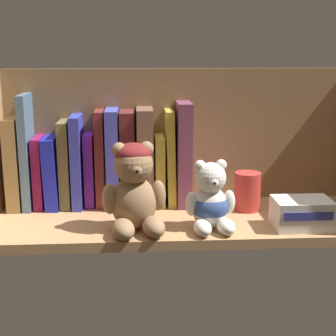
# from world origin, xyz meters

# --- Properties ---
(shelf_board) EXTENTS (0.77, 0.26, 0.02)m
(shelf_board) POSITION_xyz_m (0.00, 0.00, 0.01)
(shelf_board) COLOR tan
(shelf_board) RESTS_ON ground
(shelf_back_panel) EXTENTS (0.80, 0.01, 0.32)m
(shelf_back_panel) POSITION_xyz_m (0.00, 0.14, 0.16)
(shelf_back_panel) COLOR olive
(shelf_back_panel) RESTS_ON ground
(book_0) EXTENTS (0.03, 0.13, 0.20)m
(book_0) POSITION_xyz_m (-0.36, 0.11, 0.12)
(book_0) COLOR olive
(book_0) RESTS_ON shelf_board
(book_1) EXTENTS (0.02, 0.13, 0.25)m
(book_1) POSITION_xyz_m (-0.33, 0.11, 0.14)
(book_1) COLOR slate
(book_1) RESTS_ON shelf_board
(book_2) EXTENTS (0.02, 0.12, 0.16)m
(book_2) POSITION_xyz_m (-0.31, 0.11, 0.10)
(book_2) COLOR maroon
(book_2) RESTS_ON shelf_board
(book_3) EXTENTS (0.03, 0.13, 0.16)m
(book_3) POSITION_xyz_m (-0.28, 0.11, 0.10)
(book_3) COLOR #1B22B8
(book_3) RESTS_ON shelf_board
(book_4) EXTENTS (0.02, 0.12, 0.19)m
(book_4) POSITION_xyz_m (-0.25, 0.11, 0.12)
(book_4) COLOR brown
(book_4) RESTS_ON shelf_board
(book_5) EXTENTS (0.02, 0.13, 0.20)m
(book_5) POSITION_xyz_m (-0.22, 0.11, 0.12)
(book_5) COLOR #3439B0
(book_5) RESTS_ON shelf_board
(book_6) EXTENTS (0.02, 0.09, 0.16)m
(book_6) POSITION_xyz_m (-0.20, 0.11, 0.10)
(book_6) COLOR #722099
(book_6) RESTS_ON shelf_board
(book_7) EXTENTS (0.02, 0.11, 0.21)m
(book_7) POSITION_xyz_m (-0.17, 0.11, 0.13)
(book_7) COLOR maroon
(book_7) RESTS_ON shelf_board
(book_8) EXTENTS (0.03, 0.13, 0.22)m
(book_8) POSITION_xyz_m (-0.14, 0.11, 0.13)
(book_8) COLOR #464BC5
(book_8) RESTS_ON shelf_board
(book_9) EXTENTS (0.03, 0.12, 0.21)m
(book_9) POSITION_xyz_m (-0.11, 0.11, 0.13)
(book_9) COLOR maroon
(book_9) RESTS_ON shelf_board
(book_10) EXTENTS (0.04, 0.14, 0.22)m
(book_10) POSITION_xyz_m (-0.07, 0.11, 0.13)
(book_10) COLOR brown
(book_10) RESTS_ON shelf_board
(book_11) EXTENTS (0.02, 0.11, 0.16)m
(book_11) POSITION_xyz_m (-0.04, 0.11, 0.10)
(book_11) COLOR gold
(book_11) RESTS_ON shelf_board
(book_12) EXTENTS (0.02, 0.11, 0.21)m
(book_12) POSITION_xyz_m (-0.02, 0.11, 0.13)
(book_12) COLOR gold
(book_12) RESTS_ON shelf_board
(book_13) EXTENTS (0.03, 0.13, 0.23)m
(book_13) POSITION_xyz_m (0.01, 0.11, 0.14)
(book_13) COLOR #743855
(book_13) RESTS_ON shelf_board
(teddy_bear_larger) EXTENTS (0.13, 0.13, 0.17)m
(teddy_bear_larger) POSITION_xyz_m (-0.10, -0.07, 0.10)
(teddy_bear_larger) COLOR #93704C
(teddy_bear_larger) RESTS_ON shelf_board
(teddy_bear_smaller) EXTENTS (0.10, 0.11, 0.14)m
(teddy_bear_smaller) POSITION_xyz_m (0.05, -0.07, 0.07)
(teddy_bear_smaller) COLOR white
(teddy_bear_smaller) RESTS_ON shelf_board
(pillar_candle) EXTENTS (0.06, 0.06, 0.08)m
(pillar_candle) POSITION_xyz_m (0.15, 0.04, 0.06)
(pillar_candle) COLOR #C63833
(pillar_candle) RESTS_ON shelf_board
(small_product_box) EXTENTS (0.11, 0.08, 0.06)m
(small_product_box) POSITION_xyz_m (0.23, -0.08, 0.05)
(small_product_box) COLOR silver
(small_product_box) RESTS_ON shelf_board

